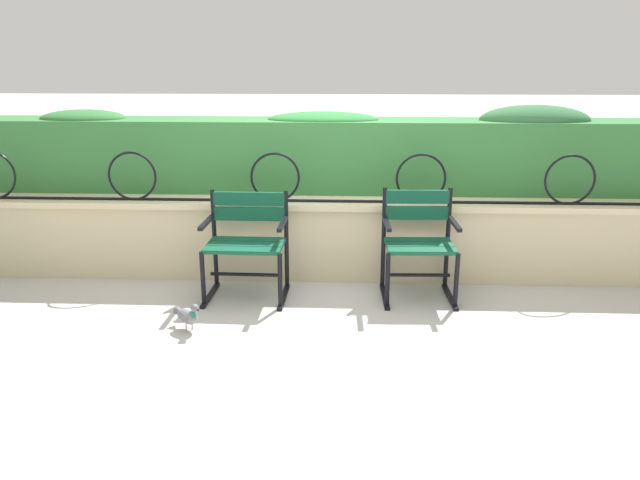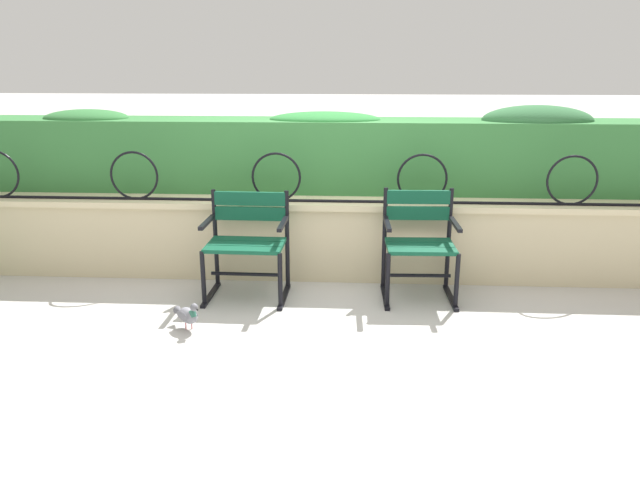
# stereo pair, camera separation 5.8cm
# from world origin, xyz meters

# --- Properties ---
(ground_plane) EXTENTS (60.00, 60.00, 0.00)m
(ground_plane) POSITION_xyz_m (0.00, 0.00, 0.00)
(ground_plane) COLOR #B7B5AF
(stone_wall) EXTENTS (7.16, 0.41, 0.68)m
(stone_wall) POSITION_xyz_m (0.00, 0.90, 0.35)
(stone_wall) COLOR beige
(stone_wall) RESTS_ON ground
(iron_arch_fence) EXTENTS (6.63, 0.02, 0.42)m
(iron_arch_fence) POSITION_xyz_m (-0.34, 0.82, 0.86)
(iron_arch_fence) COLOR black
(iron_arch_fence) RESTS_ON stone_wall
(hedge_row) EXTENTS (7.02, 0.58, 0.78)m
(hedge_row) POSITION_xyz_m (0.04, 1.36, 1.03)
(hedge_row) COLOR #387A3D
(hedge_row) RESTS_ON stone_wall
(park_chair_left) EXTENTS (0.65, 0.53, 0.83)m
(park_chair_left) POSITION_xyz_m (-0.60, 0.41, 0.46)
(park_chair_left) COLOR #0F4C33
(park_chair_left) RESTS_ON ground
(park_chair_right) EXTENTS (0.58, 0.54, 0.85)m
(park_chair_right) POSITION_xyz_m (0.77, 0.46, 0.46)
(park_chair_right) COLOR #0F4C33
(park_chair_right) RESTS_ON ground
(pigeon_near_chairs) EXTENTS (0.24, 0.23, 0.22)m
(pigeon_near_chairs) POSITION_xyz_m (-0.91, -0.28, 0.11)
(pigeon_near_chairs) COLOR gray
(pigeon_near_chairs) RESTS_ON ground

